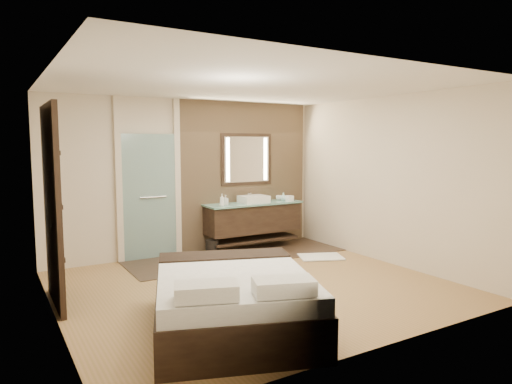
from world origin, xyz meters
TOP-DOWN VIEW (x-y plane):
  - floor at (0.00, 0.00)m, footprint 5.00×5.00m
  - tile_strip at (0.60, 1.60)m, footprint 3.80×1.30m
  - stone_wall at (1.10, 2.21)m, footprint 2.60×0.08m
  - vanity at (1.10, 1.92)m, footprint 1.85×0.55m
  - mirror_unit at (1.10, 2.16)m, footprint 1.06×0.04m
  - frosted_door at (-0.75, 2.20)m, footprint 1.10×0.12m
  - shoji_partition at (-2.43, 0.60)m, footprint 0.06×1.20m
  - bed at (-0.94, -1.16)m, footprint 2.13×2.37m
  - bath_mat at (1.75, 0.75)m, footprint 0.86×0.74m
  - waste_bin at (0.23, 1.84)m, footprint 0.26×0.26m
  - tissue_box at (1.81, 1.78)m, footprint 0.13×0.13m
  - soap_bottle_a at (0.40, 1.80)m, footprint 0.10×0.10m
  - soap_bottle_b at (0.52, 1.90)m, footprint 0.09×0.09m
  - soap_bottle_c at (1.73, 1.87)m, footprint 0.13×0.13m
  - cup at (1.74, 2.03)m, footprint 0.11×0.11m

SIDE VIEW (x-z plane):
  - floor at x=0.00m, z-range 0.00..0.00m
  - tile_strip at x=0.60m, z-range 0.00..0.01m
  - bath_mat at x=1.75m, z-range 0.01..0.03m
  - waste_bin at x=0.23m, z-range 0.00..0.28m
  - bed at x=-0.94m, z-range -0.06..0.69m
  - vanity at x=1.10m, z-range 0.14..1.02m
  - cup at x=1.74m, z-range 0.86..0.95m
  - tissue_box at x=1.81m, z-range 0.86..0.97m
  - soap_bottle_c at x=1.73m, z-range 0.86..1.02m
  - soap_bottle_b at x=0.52m, z-range 0.86..1.04m
  - soap_bottle_a at x=0.40m, z-range 0.86..1.08m
  - frosted_door at x=-0.75m, z-range -0.21..2.49m
  - shoji_partition at x=-2.43m, z-range 0.01..2.41m
  - stone_wall at x=1.10m, z-range 0.00..2.70m
  - mirror_unit at x=1.10m, z-range 1.17..2.13m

